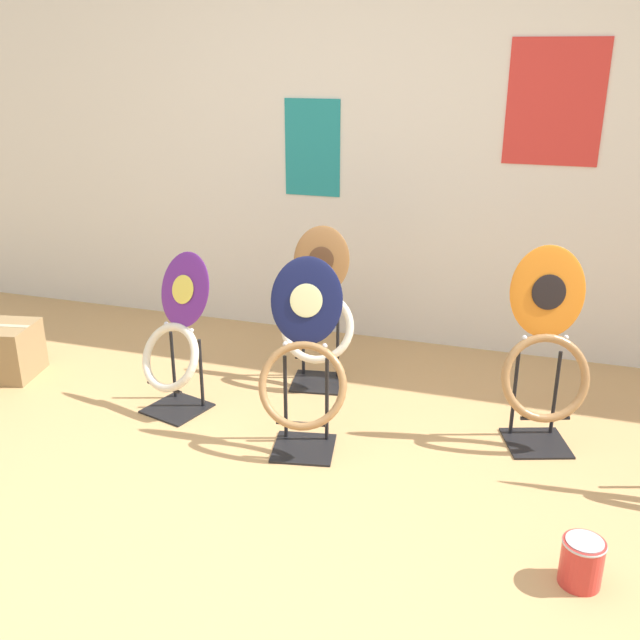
# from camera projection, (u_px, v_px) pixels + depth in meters

# --- Properties ---
(ground_plane) EXTENTS (14.00, 14.00, 0.00)m
(ground_plane) POSITION_uv_depth(u_px,v_px,m) (216.00, 559.00, 2.60)
(ground_plane) COLOR tan
(wall_back) EXTENTS (8.00, 0.07, 2.60)m
(wall_back) POSITION_uv_depth(u_px,v_px,m) (377.00, 131.00, 4.21)
(wall_back) COLOR silver
(wall_back) RESTS_ON ground_plane
(toilet_seat_display_navy_moon) EXTENTS (0.44, 0.40, 0.88)m
(toilet_seat_display_navy_moon) POSITION_uv_depth(u_px,v_px,m) (304.00, 365.00, 3.20)
(toilet_seat_display_navy_moon) COLOR black
(toilet_seat_display_navy_moon) RESTS_ON ground_plane
(toilet_seat_display_woodgrain) EXTENTS (0.43, 0.39, 0.86)m
(toilet_seat_display_woodgrain) POSITION_uv_depth(u_px,v_px,m) (318.00, 314.00, 3.86)
(toilet_seat_display_woodgrain) COLOR black
(toilet_seat_display_woodgrain) RESTS_ON ground_plane
(toilet_seat_display_purple_note) EXTENTS (0.40, 0.39, 0.81)m
(toilet_seat_display_purple_note) POSITION_uv_depth(u_px,v_px,m) (176.00, 341.00, 3.58)
(toilet_seat_display_purple_note) COLOR black
(toilet_seat_display_purple_note) RESTS_ON ground_plane
(toilet_seat_display_orange_sun) EXTENTS (0.44, 0.36, 0.94)m
(toilet_seat_display_orange_sun) POSITION_uv_depth(u_px,v_px,m) (545.00, 356.00, 3.22)
(toilet_seat_display_orange_sun) COLOR black
(toilet_seat_display_orange_sun) RESTS_ON ground_plane
(paint_can) EXTENTS (0.15, 0.15, 0.18)m
(paint_can) POSITION_uv_depth(u_px,v_px,m) (582.00, 561.00, 2.46)
(paint_can) COLOR red
(paint_can) RESTS_ON ground_plane
(storage_box) EXTENTS (0.39, 0.37, 0.31)m
(storage_box) POSITION_uv_depth(u_px,v_px,m) (5.00, 350.00, 4.04)
(storage_box) COLOR #93754C
(storage_box) RESTS_ON ground_plane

